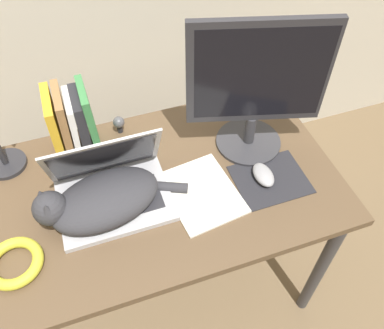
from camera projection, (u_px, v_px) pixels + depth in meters
name	position (u px, v px, depth m)	size (l,w,h in m)	color
desk	(157.00, 202.00, 1.35)	(1.16, 0.67, 0.72)	brown
laptop	(112.00, 188.00, 1.22)	(0.33, 0.26, 0.25)	#B7B7BC
cat	(99.00, 200.00, 1.18)	(0.45, 0.25, 0.13)	#333338
external_monitor	(257.00, 87.00, 1.21)	(0.41, 0.22, 0.47)	#333338
mousepad	(270.00, 179.00, 1.30)	(0.23, 0.19, 0.00)	#232328
computer_mouse	(263.00, 175.00, 1.28)	(0.06, 0.10, 0.03)	#99999E
book_row	(73.00, 126.00, 1.28)	(0.14, 0.16, 0.25)	gold
cable_coil	(14.00, 263.00, 1.09)	(0.16, 0.16, 0.03)	gold
notepad	(202.00, 193.00, 1.26)	(0.23, 0.28, 0.01)	silver
webcam	(119.00, 123.00, 1.41)	(0.04, 0.04, 0.07)	#232328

